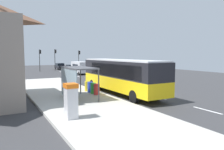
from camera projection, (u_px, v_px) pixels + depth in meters
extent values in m
cube|color=#38383A|center=(88.00, 80.00, 31.63)|extent=(56.00, 92.00, 0.04)
cube|color=beige|center=(72.00, 98.00, 18.09)|extent=(6.20, 30.00, 0.18)
cube|color=silver|center=(207.00, 110.00, 14.31)|extent=(0.16, 2.20, 0.01)
cube|color=silver|center=(157.00, 97.00, 18.67)|extent=(0.16, 2.20, 0.01)
cube|color=silver|center=(126.00, 89.00, 23.03)|extent=(0.16, 2.20, 0.01)
cube|color=silver|center=(105.00, 83.00, 27.39)|extent=(0.16, 2.20, 0.01)
cube|color=silver|center=(89.00, 79.00, 31.75)|extent=(0.16, 2.20, 0.01)
cube|color=silver|center=(78.00, 76.00, 36.11)|extent=(0.16, 2.20, 0.01)
cube|color=silver|center=(68.00, 74.00, 40.47)|extent=(0.16, 2.20, 0.01)
cube|color=silver|center=(61.00, 72.00, 44.83)|extent=(0.16, 2.20, 0.01)
cube|color=yellow|center=(121.00, 83.00, 20.09)|extent=(2.60, 11.02, 1.15)
cube|color=black|center=(121.00, 69.00, 19.96)|extent=(2.60, 11.02, 1.45)
cube|color=silver|center=(121.00, 60.00, 19.89)|extent=(2.47, 10.80, 0.12)
cube|color=black|center=(96.00, 67.00, 24.70)|extent=(2.30, 0.14, 1.22)
cube|color=black|center=(112.00, 70.00, 18.94)|extent=(0.16, 8.58, 1.10)
cylinder|color=black|center=(93.00, 84.00, 22.97)|extent=(0.29, 1.00, 1.00)
cylinder|color=black|center=(111.00, 83.00, 24.08)|extent=(0.29, 1.00, 1.00)
cylinder|color=black|center=(134.00, 97.00, 16.38)|extent=(0.29, 1.00, 1.00)
cylinder|color=black|center=(157.00, 94.00, 17.48)|extent=(0.29, 1.00, 1.00)
cube|color=silver|center=(80.00, 67.00, 40.28)|extent=(2.13, 5.25, 1.96)
cube|color=black|center=(80.00, 65.00, 40.25)|extent=(2.12, 3.17, 0.44)
cylinder|color=black|center=(89.00, 73.00, 39.02)|extent=(0.24, 0.69, 0.68)
cylinder|color=black|center=(79.00, 73.00, 38.20)|extent=(0.24, 0.69, 0.68)
cylinder|color=black|center=(81.00, 71.00, 42.56)|extent=(0.24, 0.69, 0.68)
cylinder|color=black|center=(73.00, 72.00, 41.73)|extent=(0.24, 0.69, 0.68)
cube|color=black|center=(60.00, 67.00, 52.80)|extent=(1.91, 4.44, 0.60)
cube|color=black|center=(60.00, 64.00, 52.92)|extent=(1.64, 2.42, 0.60)
cylinder|color=black|center=(65.00, 68.00, 51.88)|extent=(0.22, 0.64, 0.64)
cylinder|color=black|center=(58.00, 69.00, 51.13)|extent=(0.22, 0.64, 0.64)
cylinder|color=black|center=(62.00, 68.00, 54.53)|extent=(0.22, 0.64, 0.64)
cylinder|color=black|center=(55.00, 68.00, 53.78)|extent=(0.22, 0.64, 0.64)
cube|color=#195933|center=(71.00, 69.00, 45.43)|extent=(1.99, 4.47, 0.60)
cube|color=black|center=(71.00, 66.00, 45.20)|extent=(1.68, 2.44, 0.60)
cylinder|color=black|center=(65.00, 70.00, 46.44)|extent=(0.23, 0.65, 0.64)
cylinder|color=black|center=(73.00, 70.00, 47.16)|extent=(0.23, 0.65, 0.64)
cylinder|color=black|center=(69.00, 71.00, 43.76)|extent=(0.23, 0.65, 0.64)
cylinder|color=black|center=(77.00, 71.00, 44.49)|extent=(0.23, 0.65, 0.64)
cube|color=silver|center=(71.00, 103.00, 11.87)|extent=(0.60, 0.70, 1.70)
cube|color=orange|center=(71.00, 86.00, 11.77)|extent=(0.66, 0.76, 0.24)
cube|color=black|center=(76.00, 98.00, 11.99)|extent=(0.03, 0.36, 0.44)
cylinder|color=red|center=(97.00, 89.00, 18.90)|extent=(0.52, 0.52, 0.95)
cylinder|color=green|center=(93.00, 88.00, 19.51)|extent=(0.52, 0.52, 0.95)
cylinder|color=blue|center=(90.00, 87.00, 20.12)|extent=(0.52, 0.52, 0.95)
cylinder|color=yellow|center=(87.00, 86.00, 20.73)|extent=(0.52, 0.52, 0.95)
cylinder|color=#2D2D2D|center=(79.00, 60.00, 50.07)|extent=(0.14, 0.14, 4.56)
cube|color=black|center=(79.00, 53.00, 50.01)|extent=(0.24, 0.28, 0.84)
sphere|color=red|center=(80.00, 51.00, 50.04)|extent=(0.16, 0.16, 0.16)
sphere|color=#3C2C03|center=(80.00, 53.00, 50.07)|extent=(0.16, 0.16, 0.16)
sphere|color=black|center=(80.00, 54.00, 50.09)|extent=(0.16, 0.16, 0.16)
cylinder|color=#2D2D2D|center=(40.00, 60.00, 46.63)|extent=(0.14, 0.14, 4.71)
cube|color=black|center=(40.00, 52.00, 46.56)|extent=(0.24, 0.28, 0.84)
sphere|color=red|center=(41.00, 50.00, 46.59)|extent=(0.16, 0.16, 0.16)
sphere|color=#3C2C03|center=(41.00, 52.00, 46.62)|extent=(0.16, 0.16, 0.16)
sphere|color=black|center=(41.00, 53.00, 46.65)|extent=(0.16, 0.16, 0.16)
cylinder|color=#2D2D2D|center=(55.00, 60.00, 49.01)|extent=(0.14, 0.14, 4.83)
cube|color=black|center=(56.00, 51.00, 48.93)|extent=(0.24, 0.28, 0.84)
sphere|color=red|center=(56.00, 50.00, 48.96)|extent=(0.16, 0.16, 0.16)
sphere|color=#3C2C03|center=(56.00, 51.00, 48.99)|extent=(0.16, 0.16, 0.16)
sphere|color=black|center=(56.00, 53.00, 49.01)|extent=(0.16, 0.16, 0.16)
cube|color=#4C4C51|center=(79.00, 68.00, 17.16)|extent=(1.80, 4.00, 0.10)
cube|color=#8CA5B2|center=(69.00, 83.00, 16.86)|extent=(0.06, 3.80, 2.30)
cylinder|color=#4C4C51|center=(99.00, 85.00, 16.03)|extent=(0.10, 0.10, 2.44)
cylinder|color=#4C4C51|center=(80.00, 80.00, 19.34)|extent=(0.10, 0.10, 2.44)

